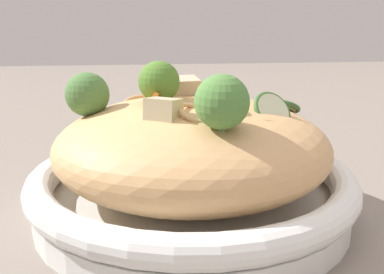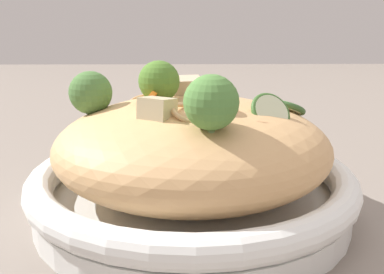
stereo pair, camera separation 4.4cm
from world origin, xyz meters
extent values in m
plane|color=gray|center=(0.00, 0.00, 0.00)|extent=(3.00, 3.00, 0.00)
cylinder|color=white|center=(0.00, 0.00, 0.01)|extent=(0.31, 0.31, 0.02)
torus|color=white|center=(0.00, 0.00, 0.04)|extent=(0.33, 0.33, 0.03)
ellipsoid|color=tan|center=(0.00, 0.00, 0.07)|extent=(0.27, 0.27, 0.10)
torus|color=tan|center=(0.05, -0.04, 0.10)|extent=(0.06, 0.06, 0.03)
torus|color=tan|center=(0.00, -0.05, 0.11)|extent=(0.05, 0.05, 0.02)
torus|color=tan|center=(-0.04, 0.05, 0.10)|extent=(0.06, 0.06, 0.02)
torus|color=tan|center=(-0.02, 0.06, 0.12)|extent=(0.07, 0.07, 0.01)
cone|color=#97AF73|center=(-0.03, 0.00, 0.12)|extent=(0.02, 0.02, 0.01)
sphere|color=#4F7E2E|center=(-0.03, 0.00, 0.14)|extent=(0.04, 0.04, 0.04)
cone|color=#93AE6C|center=(0.01, -0.08, 0.11)|extent=(0.02, 0.02, 0.02)
sphere|color=#51853F|center=(0.01, -0.08, 0.13)|extent=(0.05, 0.05, 0.04)
cone|color=#9AB876|center=(-0.10, 0.02, 0.10)|extent=(0.02, 0.02, 0.01)
sphere|color=#4B783C|center=(-0.10, 0.02, 0.12)|extent=(0.04, 0.04, 0.04)
cylinder|color=orange|center=(-0.04, -0.02, 0.12)|extent=(0.02, 0.03, 0.03)
cylinder|color=orange|center=(0.02, -0.04, 0.12)|extent=(0.03, 0.03, 0.02)
cylinder|color=orange|center=(-0.02, 0.10, 0.10)|extent=(0.03, 0.03, 0.02)
cylinder|color=beige|center=(0.00, 0.11, 0.10)|extent=(0.05, 0.05, 0.02)
torus|color=#375C26|center=(0.00, 0.11, 0.10)|extent=(0.06, 0.06, 0.03)
cylinder|color=beige|center=(0.07, -0.03, 0.11)|extent=(0.04, 0.04, 0.03)
torus|color=#3A662B|center=(0.07, -0.03, 0.11)|extent=(0.05, 0.04, 0.03)
cylinder|color=beige|center=(0.10, 0.02, 0.11)|extent=(0.04, 0.04, 0.02)
torus|color=#355B2C|center=(0.10, 0.02, 0.11)|extent=(0.05, 0.05, 0.02)
cube|color=beige|center=(-0.01, 0.03, 0.12)|extent=(0.04, 0.03, 0.03)
cube|color=#C6B88F|center=(-0.03, -0.05, 0.12)|extent=(0.04, 0.03, 0.02)
camera|label=1|loc=(-0.05, -0.43, 0.20)|focal=42.09mm
camera|label=2|loc=(-0.01, -0.43, 0.20)|focal=42.09mm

